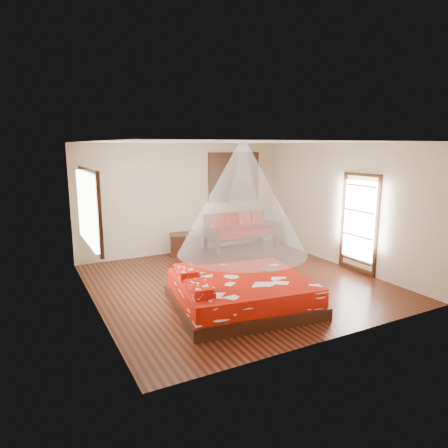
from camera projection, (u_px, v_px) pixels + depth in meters
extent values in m
cube|color=black|center=(236.00, 283.00, 8.11)|extent=(5.50, 5.50, 0.02)
cube|color=white|center=(237.00, 142.00, 7.57)|extent=(5.50, 5.50, 0.02)
cube|color=tan|center=(91.00, 228.00, 6.58)|extent=(0.02, 5.50, 2.80)
cube|color=tan|center=(341.00, 205.00, 9.10)|extent=(0.02, 5.50, 2.80)
cube|color=tan|center=(183.00, 198.00, 10.24)|extent=(5.50, 0.02, 2.80)
cube|color=tan|center=(335.00, 245.00, 5.44)|extent=(5.50, 0.02, 2.80)
cube|color=black|center=(242.00, 301.00, 6.90)|extent=(2.55, 2.36, 0.20)
cube|color=#A41105|center=(242.00, 287.00, 6.86)|extent=(2.44, 2.25, 0.30)
cube|color=#A41105|center=(200.00, 289.00, 6.12)|extent=(0.41, 0.64, 0.15)
cube|color=#A41105|center=(186.00, 272.00, 6.93)|extent=(0.41, 0.64, 0.15)
cube|color=black|center=(218.00, 248.00, 10.02)|extent=(0.08, 0.08, 0.42)
cube|color=black|center=(276.00, 240.00, 10.83)|extent=(0.08, 0.08, 0.42)
cube|color=black|center=(206.00, 242.00, 10.65)|extent=(0.08, 0.08, 0.42)
cube|color=black|center=(262.00, 235.00, 11.46)|extent=(0.08, 0.08, 0.42)
cube|color=black|center=(241.00, 235.00, 10.71)|extent=(1.89, 0.84, 0.08)
cube|color=maroon|center=(241.00, 231.00, 10.68)|extent=(1.83, 0.78, 0.14)
cube|color=black|center=(235.00, 222.00, 10.98)|extent=(1.89, 0.06, 0.55)
cube|color=black|center=(211.00, 232.00, 10.26)|extent=(0.06, 0.84, 0.30)
cube|color=black|center=(270.00, 226.00, 11.09)|extent=(0.06, 0.84, 0.30)
cube|color=#A41105|center=(216.00, 221.00, 10.57)|extent=(0.40, 0.20, 0.42)
cube|color=#A41105|center=(230.00, 220.00, 10.76)|extent=(0.40, 0.20, 0.42)
cube|color=#A41105|center=(243.00, 219.00, 10.95)|extent=(0.40, 0.20, 0.42)
cube|color=#A41105|center=(256.00, 217.00, 11.15)|extent=(0.40, 0.20, 0.42)
cube|color=black|center=(185.00, 245.00, 10.15)|extent=(0.87, 0.73, 0.49)
cube|color=black|center=(185.00, 235.00, 10.10)|extent=(0.92, 0.78, 0.05)
cube|color=black|center=(234.00, 177.00, 10.78)|extent=(1.52, 0.06, 1.32)
cube|color=black|center=(234.00, 177.00, 10.77)|extent=(1.35, 0.04, 1.10)
cube|color=black|center=(90.00, 208.00, 6.72)|extent=(0.08, 1.74, 1.34)
cube|color=white|center=(92.00, 208.00, 6.74)|extent=(0.04, 1.54, 1.10)
cube|color=black|center=(359.00, 225.00, 8.63)|extent=(0.08, 1.02, 2.16)
cube|color=white|center=(359.00, 220.00, 8.60)|extent=(0.03, 0.82, 1.70)
cylinder|color=brown|center=(269.00, 270.00, 7.25)|extent=(0.28, 0.28, 0.03)
cone|color=white|center=(242.00, 200.00, 6.56)|extent=(2.17, 2.17, 1.80)
cone|color=white|center=(243.00, 174.00, 10.35)|extent=(0.80, 0.80, 1.50)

